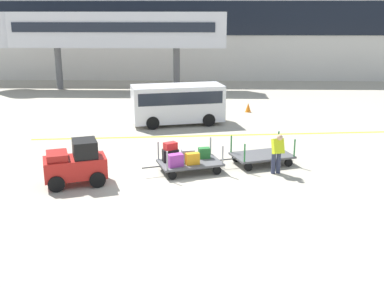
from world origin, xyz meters
TOP-DOWN VIEW (x-y plane):
  - ground_plane at (0.00, 0.00)m, footprint 120.00×120.00m
  - apron_lead_line at (2.83, 6.21)m, footprint 19.52×2.41m
  - terminal_building at (0.00, 25.98)m, footprint 59.06×2.51m
  - jet_bridge at (-7.19, 19.99)m, footprint 18.73×3.00m
  - baggage_tug at (-3.16, -0.67)m, footprint 2.35×1.80m
  - baggage_cart_lead at (0.59, 0.72)m, footprint 3.07×2.10m
  - baggage_cart_middle at (3.58, 1.75)m, footprint 3.07×2.10m
  - baggage_handler at (3.99, 0.60)m, footprint 0.49×0.51m
  - shuttle_van at (-0.15, 8.50)m, footprint 5.12×3.04m
  - safety_cone_far at (3.92, 11.71)m, footprint 0.36×0.36m

SIDE VIEW (x-z plane):
  - ground_plane at x=0.00m, z-range 0.00..0.00m
  - apron_lead_line at x=2.83m, z-range 0.00..0.01m
  - safety_cone_far at x=3.92m, z-range 0.00..0.55m
  - baggage_cart_middle at x=3.58m, z-range -0.20..0.90m
  - baggage_cart_lead at x=0.59m, z-range -0.05..1.09m
  - baggage_tug at x=-3.16m, z-range -0.04..1.54m
  - baggage_handler at x=3.99m, z-range 0.08..1.65m
  - shuttle_van at x=-0.15m, z-range 0.19..2.28m
  - jet_bridge at x=-7.19m, z-range 1.58..7.42m
  - terminal_building at x=0.00m, z-range 0.01..9.65m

